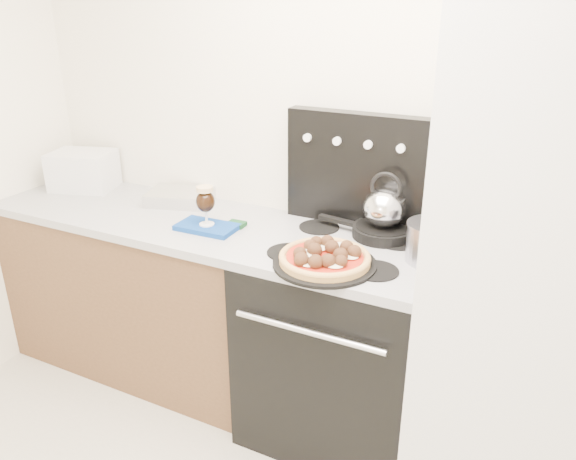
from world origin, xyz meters
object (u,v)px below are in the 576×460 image
Objects in this scene: fridge at (528,279)px; beer_glass at (206,205)px; toaster_oven at (83,170)px; tea_kettle at (385,204)px; stock_pot at (433,244)px; base_cabinet at (148,291)px; skillet at (383,232)px; oven_mitt at (207,227)px; pizza_pan at (325,263)px; stove_body at (340,346)px; pizza at (325,256)px.

fridge is 1.35m from beer_glass.
tea_kettle is at bearing -16.43° from toaster_oven.
fridge is 9.44× the size of stock_pot.
toaster_oven is 1.60× the size of stock_pot.
base_cabinet is 5.57× the size of skillet.
toaster_oven reaches higher than oven_mitt.
stock_pot is at bearing -30.95° from skillet.
fridge is at bearing 1.13° from oven_mitt.
toaster_oven is 1.60m from pizza_pan.
fridge is at bearing -2.05° from stove_body.
beer_glass is at bearing 168.09° from pizza_pan.
stove_body is 3.38× the size of skillet.
stock_pot is at bearing 5.49° from stove_body.
tea_kettle is (0.11, 0.36, 0.14)m from pizza_pan.
pizza is at bearing -11.91° from beer_glass.
pizza_pan reaches higher than base_cabinet.
oven_mitt is 0.65m from pizza_pan.
base_cabinet is 1.32m from skillet.
oven_mitt is at bearing 168.09° from pizza_pan.
toaster_oven is 1.60m from pizza.
beer_glass is 0.71× the size of skillet.
stock_pot is at bearing -40.38° from tea_kettle.
beer_glass is (0.00, 0.00, 0.10)m from oven_mitt.
stove_body is 4.36× the size of tea_kettle.
pizza is (0.63, -0.13, -0.06)m from beer_glass.
oven_mitt reaches higher than base_cabinet.
pizza_pan is at bearing -11.91° from oven_mitt.
toaster_oven is 1.19× the size of oven_mitt.
stock_pot reaches higher than oven_mitt.
toaster_oven is 1.75× the size of beer_glass.
fridge reaches higher than base_cabinet.
oven_mitt is at bearing -172.25° from tea_kettle.
stove_body is 0.52m from pizza_pan.
tea_kettle is at bearing 17.17° from beer_glass.
pizza_pan is 0.38m from skillet.
pizza_pan is at bearing -93.12° from stove_body.
toaster_oven is at bearing 168.14° from pizza.
pizza is at bearing -10.87° from base_cabinet.
beer_glass reaches higher than base_cabinet.
beer_glass reaches higher than pizza_pan.
toaster_oven reaches higher than skillet.
stove_body is at bearing -119.93° from skillet.
oven_mitt is 0.80m from tea_kettle.
pizza is at bearing 0.00° from pizza_pan.
beer_glass is at bearing -172.25° from tea_kettle.
oven_mitt is at bearing -178.87° from fridge.
fridge is 0.73m from pizza_pan.
pizza is at bearing -93.12° from stove_body.
pizza_pan is (0.63, -0.13, 0.01)m from oven_mitt.
pizza_pan is (1.09, -0.21, 0.50)m from base_cabinet.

